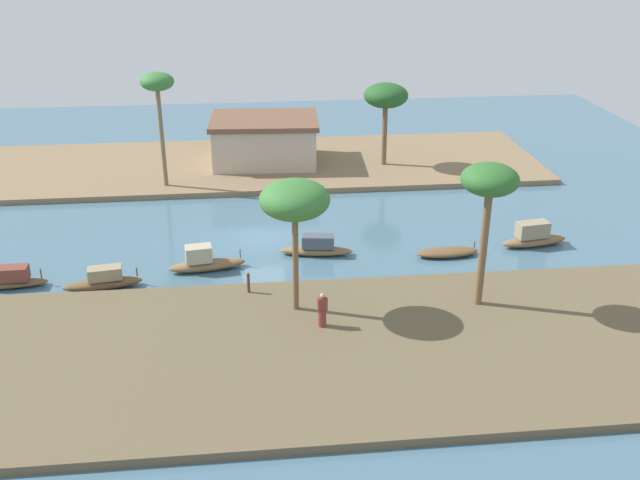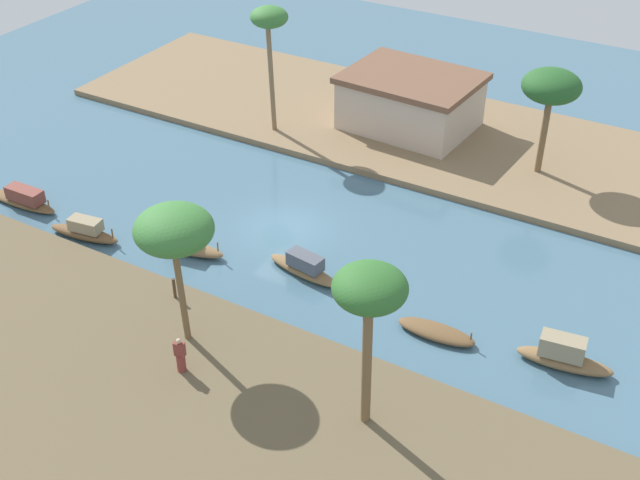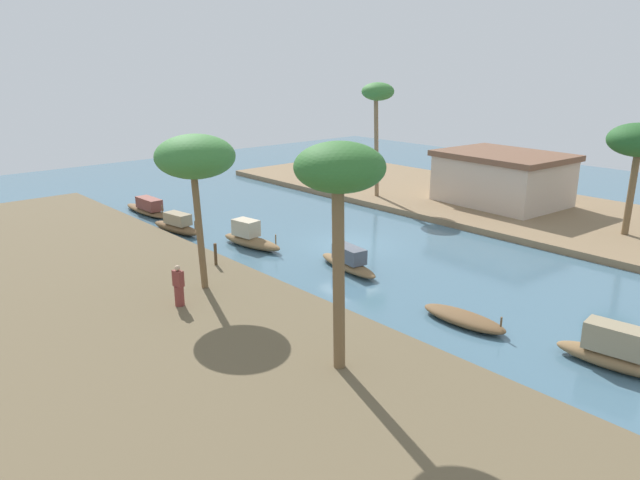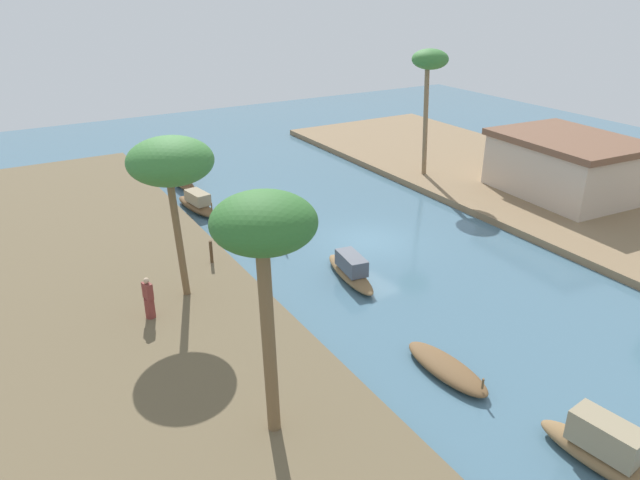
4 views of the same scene
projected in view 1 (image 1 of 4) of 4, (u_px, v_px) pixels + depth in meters
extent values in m
plane|color=#476B7F|center=(262.00, 236.00, 42.31)|extent=(66.51, 66.51, 0.00)
cube|color=brown|center=(273.00, 354.00, 30.59)|extent=(40.95, 12.38, 0.36)
cube|color=#846B4C|center=(255.00, 164.00, 53.87)|extent=(40.95, 12.38, 0.36)
ellipsoid|color=brown|center=(103.00, 284.00, 36.24)|extent=(3.89, 1.43, 0.52)
cube|color=gray|center=(105.00, 273.00, 36.06)|extent=(1.70, 0.99, 0.61)
cylinder|color=brown|center=(137.00, 272.00, 36.45)|extent=(0.07, 0.07, 0.49)
ellipsoid|color=brown|center=(316.00, 251.00, 39.88)|extent=(4.01, 1.45, 0.46)
cube|color=#4C515B|center=(318.00, 241.00, 39.65)|extent=(1.79, 1.00, 0.67)
cube|color=brown|center=(6.00, 274.00, 36.23)|extent=(2.08, 0.84, 0.69)
cylinder|color=brown|center=(41.00, 274.00, 36.46)|extent=(0.07, 0.07, 0.56)
ellipsoid|color=brown|center=(447.00, 252.00, 39.74)|extent=(3.41, 1.25, 0.44)
cylinder|color=brown|center=(475.00, 245.00, 39.80)|extent=(0.07, 0.07, 0.35)
ellipsoid|color=brown|center=(207.00, 265.00, 38.15)|extent=(4.03, 1.53, 0.55)
cube|color=tan|center=(199.00, 254.00, 37.78)|extent=(1.43, 1.02, 0.83)
cylinder|color=brown|center=(240.00, 253.00, 38.36)|extent=(0.07, 0.07, 0.50)
ellipsoid|color=brown|center=(534.00, 241.00, 40.99)|extent=(3.89, 1.51, 0.55)
cube|color=gray|center=(533.00, 230.00, 40.66)|extent=(1.84, 1.05, 0.86)
cylinder|color=brown|center=(322.00, 318.00, 32.18)|extent=(0.42, 0.42, 0.77)
cube|color=brown|center=(322.00, 304.00, 31.90)|extent=(0.46, 0.31, 0.61)
sphere|color=tan|center=(322.00, 296.00, 31.74)|extent=(0.21, 0.21, 0.21)
cylinder|color=#4C3823|center=(248.00, 283.00, 35.02)|extent=(0.14, 0.14, 0.99)
cylinder|color=brown|center=(296.00, 263.00, 32.73)|extent=(0.27, 0.47, 4.71)
ellipsoid|color=#387533|center=(295.00, 200.00, 31.54)|extent=(3.05, 3.05, 1.68)
cylinder|color=brown|center=(483.00, 249.00, 33.06)|extent=(0.35, 0.48, 5.53)
ellipsoid|color=#2D6628|center=(490.00, 179.00, 31.75)|extent=(2.52, 2.52, 1.39)
cylinder|color=#7F6647|center=(162.00, 138.00, 47.74)|extent=(0.28, 0.61, 6.48)
ellipsoid|color=#387533|center=(157.00, 82.00, 46.28)|extent=(2.11, 2.11, 1.16)
cylinder|color=brown|center=(385.00, 135.00, 52.55)|extent=(0.35, 0.43, 4.34)
ellipsoid|color=#235623|center=(386.00, 95.00, 51.43)|extent=(3.10, 3.10, 1.70)
cube|color=#C6B29E|center=(265.00, 142.00, 53.32)|extent=(7.47, 5.97, 2.88)
cube|color=brown|center=(264.00, 120.00, 52.67)|extent=(7.92, 6.32, 0.36)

